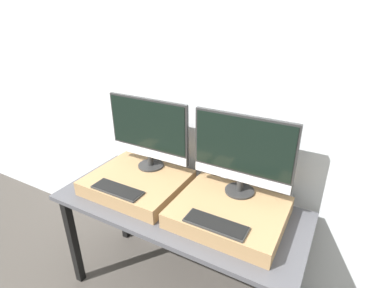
{
  "coord_description": "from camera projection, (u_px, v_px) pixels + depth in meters",
  "views": [
    {
      "loc": [
        0.8,
        -0.96,
        1.9
      ],
      "look_at": [
        0.0,
        0.51,
        1.11
      ],
      "focal_mm": 28.0,
      "sensor_mm": 36.0,
      "label": 1
    }
  ],
  "objects": [
    {
      "name": "wooden_riser_right",
      "position": [
        229.0,
        212.0,
        1.71
      ],
      "size": [
        0.62,
        0.51,
        0.09
      ],
      "color": "#99754C",
      "rests_on": "workbench"
    },
    {
      "name": "keyboard_left",
      "position": [
        117.0,
        190.0,
        1.82
      ],
      "size": [
        0.33,
        0.11,
        0.01
      ],
      "color": "#2D2D2D",
      "rests_on": "wooden_riser_left"
    },
    {
      "name": "monitor_left",
      "position": [
        149.0,
        131.0,
        1.98
      ],
      "size": [
        0.6,
        0.18,
        0.49
      ],
      "color": "#282828",
      "rests_on": "wooden_riser_left"
    },
    {
      "name": "wall_back",
      "position": [
        208.0,
        106.0,
        1.94
      ],
      "size": [
        8.0,
        0.04,
        2.6
      ],
      "color": "silver",
      "rests_on": "ground_plane"
    },
    {
      "name": "workbench",
      "position": [
        178.0,
        216.0,
        1.89
      ],
      "size": [
        1.56,
        0.65,
        0.77
      ],
      "color": "#47474C",
      "rests_on": "ground_plane"
    },
    {
      "name": "wooden_riser_left",
      "position": [
        138.0,
        182.0,
        1.99
      ],
      "size": [
        0.62,
        0.51,
        0.09
      ],
      "color": "#99754C",
      "rests_on": "workbench"
    },
    {
      "name": "monitor_right",
      "position": [
        242.0,
        153.0,
        1.7
      ],
      "size": [
        0.6,
        0.18,
        0.49
      ],
      "color": "#282828",
      "rests_on": "wooden_riser_right"
    },
    {
      "name": "keyboard_right",
      "position": [
        216.0,
        224.0,
        1.53
      ],
      "size": [
        0.33,
        0.11,
        0.01
      ],
      "color": "#2D2D2D",
      "rests_on": "wooden_riser_right"
    }
  ]
}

